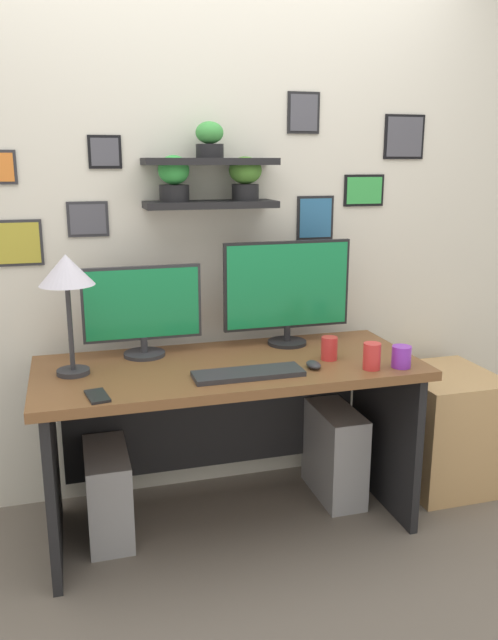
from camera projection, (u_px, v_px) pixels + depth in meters
ground_plane at (231, 522)px, 2.86m from camera, size 8.00×8.00×0.00m
back_wall_assembly at (205, 210)px, 2.93m from camera, size 4.40×0.24×2.70m
desk at (227, 406)px, 2.78m from camera, size 1.61×0.68×0.75m
monitor_left at (142, 309)px, 2.74m from camera, size 0.51×0.18×0.39m
monitor_right at (287, 290)px, 2.90m from camera, size 0.60×0.18×0.48m
keyboard at (248, 373)px, 2.52m from camera, size 0.44×0.14×0.02m
computer_mouse at (313, 365)px, 2.61m from camera, size 0.06×0.09×0.03m
desk_lamp at (67, 277)px, 2.45m from camera, size 0.21×0.21×0.48m
cell_phone at (97, 396)px, 2.29m from camera, size 0.09×0.15×0.01m
coffee_mug at (401, 357)px, 2.62m from camera, size 0.08×0.08×0.09m
pen_cup at (329, 348)px, 2.72m from camera, size 0.07×0.07×0.10m
water_cup at (372, 356)px, 2.59m from camera, size 0.07×0.07×0.11m
drawer_cabinet at (444, 428)px, 3.17m from camera, size 0.44×0.50×0.57m
computer_tower_left at (108, 493)px, 2.73m from camera, size 0.18×0.40×0.39m
computer_tower_right at (334, 452)px, 3.05m from camera, size 0.18×0.40×0.44m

